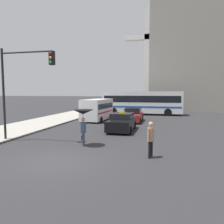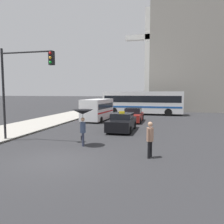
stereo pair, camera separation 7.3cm
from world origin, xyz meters
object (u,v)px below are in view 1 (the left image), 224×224
Objects in this scene: ambulance_van at (97,109)px; traffic_light at (23,77)px; taxi at (122,123)px; city_bus at (142,102)px; sedan_red at (133,115)px; pedestrian_with_umbrella at (83,116)px; pedestrian_man at (151,136)px; monument_cross at (147,53)px.

ambulance_van is 0.90× the size of traffic_light.
city_bus is at bearing -91.41° from taxi.
pedestrian_with_umbrella reaches higher than sedan_red.
pedestrian_man is 8.49m from traffic_light.
ambulance_van is (-3.90, -0.03, 0.64)m from sedan_red.
sedan_red is 18.64m from monument_cross.
city_bus is 11.78m from monument_cross.
pedestrian_with_umbrella is (2.54, -10.98, 0.45)m from ambulance_van.
monument_cross reaches higher than sedan_red.
traffic_light reaches higher than taxi.
sedan_red is 0.25× the size of monument_cross.
monument_cross is (0.28, 21.81, 9.19)m from taxi.
pedestrian_man is 30.07m from monument_cross.
ambulance_van is 13.98m from pedestrian_man.
taxi is 1.97× the size of pedestrian_with_umbrella.
pedestrian_man is 0.10× the size of monument_cross.
pedestrian_man is at bearing -11.32° from traffic_light.
sedan_red is 12.54m from traffic_light.
traffic_light is at bearing -101.34° from monument_cross.
ambulance_van is 0.48× the size of city_bus.
taxi is at bearing 128.14° from ambulance_van.
ambulance_van is (-3.78, 5.58, 0.62)m from taxi.
city_bus is (0.20, 7.64, 1.12)m from sedan_red.
monument_cross is (-0.04, 8.57, 8.08)m from city_bus.
city_bus is 6.28× the size of pedestrian_man.
pedestrian_man is (2.52, -12.44, 0.37)m from sedan_red.
pedestrian_man is (2.64, -6.83, 0.36)m from taxi.
pedestrian_with_umbrella is 4.20m from pedestrian_man.
city_bus is at bearing -114.11° from ambulance_van.
monument_cross is at bearing 0.88° from city_bus.
traffic_light reaches higher than pedestrian_with_umbrella.
ambulance_van is 0.30× the size of monument_cross.
sedan_red is 0.40× the size of city_bus.
ambulance_van is at bearing -55.90° from taxi.
taxi is at bearing 179.18° from city_bus.
sedan_red is 0.82× the size of ambulance_van.
pedestrian_with_umbrella is at bearing 77.12° from taxi.
traffic_light is (-5.47, -18.52, 2.23)m from city_bus.
monument_cross reaches higher than city_bus.
traffic_light is (-3.91, 0.13, 2.26)m from pedestrian_with_umbrella.
taxi is 0.80× the size of ambulance_van.
pedestrian_with_umbrella is at bearing -88.53° from pedestrian_man.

